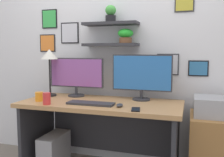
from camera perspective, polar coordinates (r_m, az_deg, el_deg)
back_wall_assembly at (r=2.85m, az=0.43°, el=8.41°), size 4.40×0.24×2.70m
desk at (r=2.59m, az=-2.12°, el=-9.64°), size 1.56×0.68×0.75m
monitor_left at (r=2.79m, az=-8.01°, el=0.81°), size 0.62×0.18×0.42m
monitor_right at (r=2.56m, az=6.68°, el=0.76°), size 0.60×0.18×0.46m
keyboard at (r=2.37m, az=-4.81°, el=-5.58°), size 0.44×0.14×0.02m
computer_mouse at (r=2.26m, az=1.71°, el=-6.01°), size 0.06×0.09×0.03m
desk_lamp at (r=2.85m, az=-13.86°, el=4.38°), size 0.18×0.18×0.51m
cell_phone at (r=2.15m, az=5.34°, el=-6.92°), size 0.09×0.15×0.01m
coffee_mug at (r=2.62m, az=-16.00°, el=-3.90°), size 0.08×0.08×0.09m
water_cup at (r=2.43m, az=-14.43°, el=-4.37°), size 0.07×0.07×0.11m
drawer_cabinet at (r=2.59m, az=21.92°, el=-14.90°), size 0.44×0.50×0.66m
printer at (r=2.48m, az=22.31°, el=-5.88°), size 0.38×0.34×0.17m
computer_tower_left at (r=2.82m, az=-12.80°, el=-15.85°), size 0.18×0.40×0.38m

